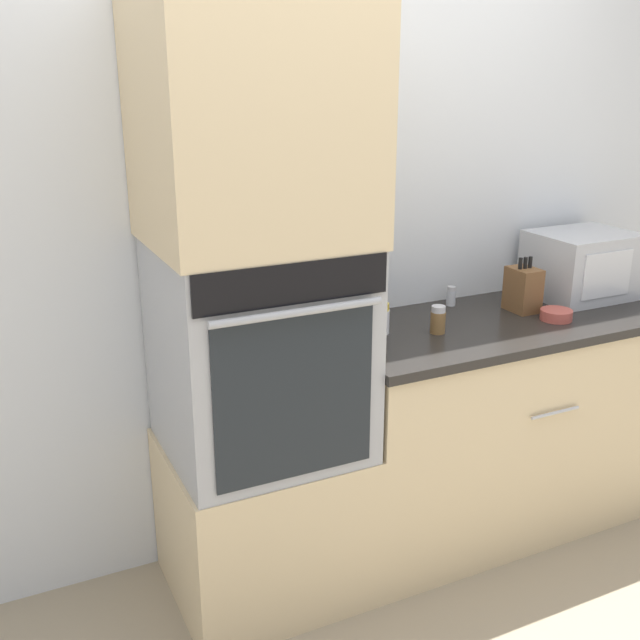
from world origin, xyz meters
TOP-DOWN VIEW (x-y plane):
  - ground_plane at (0.00, 0.00)m, footprint 12.00×12.00m
  - wall_back at (0.00, 0.63)m, footprint 8.00×0.05m
  - oven_cabinet_base at (-0.33, 0.30)m, footprint 0.66×0.60m
  - wall_oven at (-0.33, 0.30)m, footprint 0.63×0.64m
  - oven_cabinet_upper at (-0.33, 0.30)m, footprint 0.66×0.60m
  - counter_unit at (0.71, 0.30)m, footprint 1.44×0.63m
  - microwave at (1.18, 0.40)m, footprint 0.41×0.34m
  - knife_block at (0.82, 0.35)m, footprint 0.10×0.13m
  - bowl at (0.87, 0.20)m, footprint 0.12×0.12m
  - condiment_jar_near at (0.61, 0.53)m, footprint 0.04×0.04m
  - condiment_jar_mid at (0.37, 0.27)m, footprint 0.06×0.06m
  - condiment_jar_far at (0.18, 0.36)m, footprint 0.06×0.06m

SIDE VIEW (x-z plane):
  - ground_plane at x=0.00m, z-range 0.00..0.00m
  - oven_cabinet_base at x=-0.33m, z-range 0.00..0.57m
  - counter_unit at x=0.71m, z-range 0.00..0.89m
  - bowl at x=0.87m, z-range 0.89..0.93m
  - condiment_jar_near at x=0.61m, z-range 0.89..0.97m
  - wall_oven at x=-0.33m, z-range 0.58..1.30m
  - condiment_jar_mid at x=0.37m, z-range 0.89..1.00m
  - condiment_jar_far at x=0.18m, z-range 0.89..1.01m
  - knife_block at x=0.82m, z-range 0.87..1.09m
  - microwave at x=1.18m, z-range 0.89..1.17m
  - wall_back at x=0.00m, z-range 0.00..2.50m
  - oven_cabinet_upper at x=-0.33m, z-range 1.30..2.08m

